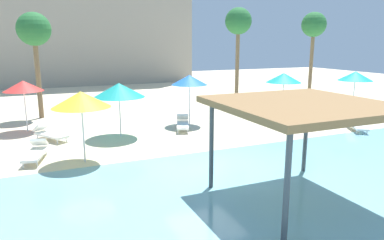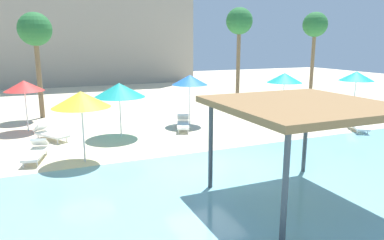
{
  "view_description": "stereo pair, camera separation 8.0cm",
  "coord_description": "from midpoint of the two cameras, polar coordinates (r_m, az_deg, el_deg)",
  "views": [
    {
      "loc": [
        -5.42,
        -11.28,
        4.46
      ],
      "look_at": [
        0.32,
        2.0,
        1.3
      ],
      "focal_mm": 33.57,
      "sensor_mm": 36.0,
      "label": 1
    },
    {
      "loc": [
        -5.35,
        -11.31,
        4.46
      ],
      "look_at": [
        0.32,
        2.0,
        1.3
      ],
      "focal_mm": 33.57,
      "sensor_mm": 36.0,
      "label": 2
    }
  ],
  "objects": [
    {
      "name": "beach_umbrella_blue_5",
      "position": [
        19.34,
        -0.54,
        6.37
      ],
      "size": [
        1.94,
        1.94,
        2.73
      ],
      "color": "silver",
      "rests_on": "ground"
    },
    {
      "name": "palm_tree_0",
      "position": [
        26.78,
        7.28,
        14.94
      ],
      "size": [
        1.9,
        1.9,
        6.87
      ],
      "color": "brown",
      "rests_on": "ground"
    },
    {
      "name": "beach_umbrella_teal_3",
      "position": [
        17.17,
        -11.66,
        4.67
      ],
      "size": [
        2.41,
        2.41,
        2.58
      ],
      "color": "silver",
      "rests_on": "ground"
    },
    {
      "name": "palm_tree_1",
      "position": [
        22.93,
        -23.9,
        12.72
      ],
      "size": [
        1.9,
        1.9,
        6.12
      ],
      "color": "brown",
      "rests_on": "ground"
    },
    {
      "name": "palm_tree_2",
      "position": [
        30.23,
        18.7,
        13.84
      ],
      "size": [
        1.9,
        1.9,
        6.72
      ],
      "color": "brown",
      "rests_on": "ground"
    },
    {
      "name": "beach_umbrella_teal_2",
      "position": [
        23.11,
        24.44,
        6.37
      ],
      "size": [
        1.97,
        1.97,
        2.78
      ],
      "color": "silver",
      "rests_on": "ground"
    },
    {
      "name": "beach_umbrella_yellow_6",
      "position": [
        13.74,
        -17.37,
        3.13
      ],
      "size": [
        2.14,
        2.14,
        2.7
      ],
      "color": "silver",
      "rests_on": "ground"
    },
    {
      "name": "lagoon_water",
      "position": [
        9.23,
        16.73,
        -16.99
      ],
      "size": [
        44.0,
        13.5,
        0.04
      ],
      "primitive_type": "cube",
      "color": "#7AB7C1",
      "rests_on": "ground"
    },
    {
      "name": "shade_pavilion",
      "position": [
        10.12,
        16.8,
        1.81
      ],
      "size": [
        4.31,
        4.31,
        2.88
      ],
      "color": "#42474C",
      "rests_on": "ground"
    },
    {
      "name": "ground_plane",
      "position": [
        13.28,
        1.99,
        -7.31
      ],
      "size": [
        80.0,
        80.0,
        0.0
      ],
      "primitive_type": "plane",
      "color": "beige"
    },
    {
      "name": "lounge_chair_2",
      "position": [
        24.59,
        17.44,
        2.08
      ],
      "size": [
        1.53,
        1.92,
        0.74
      ],
      "rotation": [
        0.0,
        0.0,
        -2.14
      ],
      "color": "white",
      "rests_on": "ground"
    },
    {
      "name": "lounge_chair_1",
      "position": [
        18.62,
        -1.62,
        -0.5
      ],
      "size": [
        1.25,
        1.98,
        0.74
      ],
      "rotation": [
        0.0,
        0.0,
        -1.95
      ],
      "color": "white",
      "rests_on": "ground"
    },
    {
      "name": "lounge_chair_6",
      "position": [
        20.21,
        24.6,
        -0.6
      ],
      "size": [
        1.51,
        1.93,
        0.74
      ],
      "rotation": [
        0.0,
        0.0,
        -2.12
      ],
      "color": "white",
      "rests_on": "ground"
    },
    {
      "name": "beach_umbrella_red_1",
      "position": [
        19.76,
        -25.35,
        4.91
      ],
      "size": [
        1.93,
        1.93,
        2.59
      ],
      "color": "silver",
      "rests_on": "ground"
    },
    {
      "name": "beach_umbrella_teal_0",
      "position": [
        22.37,
        14.27,
        6.52
      ],
      "size": [
        2.11,
        2.11,
        2.64
      ],
      "color": "silver",
      "rests_on": "ground"
    },
    {
      "name": "lounge_chair_0",
      "position": [
        17.85,
        -21.9,
        -1.96
      ],
      "size": [
        1.56,
        1.91,
        0.74
      ],
      "rotation": [
        0.0,
        0.0,
        -0.98
      ],
      "color": "white",
      "rests_on": "ground"
    },
    {
      "name": "lounge_chair_4",
      "position": [
        15.11,
        -23.69,
        -4.61
      ],
      "size": [
        1.04,
        1.98,
        0.74
      ],
      "rotation": [
        0.0,
        0.0,
        -1.81
      ],
      "color": "white",
      "rests_on": "ground"
    }
  ]
}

